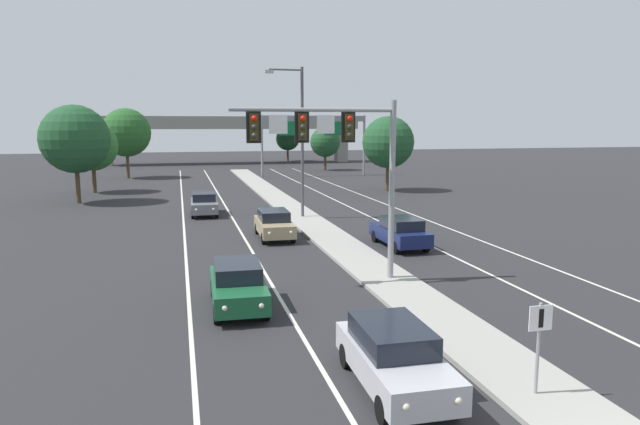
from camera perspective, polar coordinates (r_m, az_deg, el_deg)
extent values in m
cube|color=#9E9B93|center=(27.10, 4.03, -4.71)|extent=(2.40, 110.00, 0.15)
cube|color=silver|center=(32.87, -7.62, -2.48)|extent=(0.14, 100.00, 0.01)
cube|color=silver|center=(35.13, 7.81, -1.76)|extent=(0.14, 100.00, 0.01)
cube|color=silver|center=(32.68, -13.38, -2.71)|extent=(0.14, 100.00, 0.01)
cube|color=silver|center=(36.47, 12.63, -1.50)|extent=(0.14, 100.00, 0.01)
cylinder|color=gray|center=(23.19, 7.20, 2.18)|extent=(0.24, 0.24, 7.20)
cylinder|color=gray|center=(22.08, -0.62, 10.24)|extent=(6.47, 0.16, 0.16)
cube|color=black|center=(22.47, 2.84, 8.55)|extent=(0.56, 0.06, 1.20)
cube|color=#38330F|center=(22.44, 2.87, 8.55)|extent=(0.32, 0.32, 1.00)
sphere|color=red|center=(22.27, 3.00, 9.37)|extent=(0.22, 0.22, 0.22)
sphere|color=#282828|center=(22.27, 3.00, 8.54)|extent=(0.22, 0.22, 0.22)
sphere|color=#282828|center=(22.28, 2.99, 7.72)|extent=(0.22, 0.22, 0.22)
cube|color=black|center=(22.01, -1.83, 8.55)|extent=(0.56, 0.06, 1.20)
cube|color=#38330F|center=(21.97, -1.80, 8.55)|extent=(0.32, 0.32, 1.00)
sphere|color=red|center=(21.81, -1.71, 9.39)|extent=(0.22, 0.22, 0.22)
sphere|color=#282828|center=(21.81, -1.71, 8.54)|extent=(0.22, 0.22, 0.22)
sphere|color=#282828|center=(21.81, -1.70, 7.70)|extent=(0.22, 0.22, 0.22)
cube|color=black|center=(21.70, -6.66, 8.49)|extent=(0.56, 0.06, 1.20)
cube|color=#38330F|center=(21.66, -6.64, 8.49)|extent=(0.32, 0.32, 1.00)
sphere|color=red|center=(21.49, -6.60, 9.34)|extent=(0.22, 0.22, 0.22)
sphere|color=#282828|center=(21.49, -6.59, 8.49)|extent=(0.22, 0.22, 0.22)
sphere|color=#282828|center=(21.49, -6.57, 7.63)|extent=(0.22, 0.22, 0.22)
cube|color=white|center=(22.17, 0.57, 8.81)|extent=(0.70, 0.04, 0.70)
cube|color=white|center=(21.78, -4.20, 8.79)|extent=(0.70, 0.04, 0.70)
cylinder|color=gray|center=(14.51, 20.98, -12.60)|extent=(0.08, 0.08, 2.20)
cube|color=white|center=(14.24, 21.22, -9.82)|extent=(0.60, 0.03, 0.60)
cube|color=black|center=(14.22, 21.26, -9.84)|extent=(0.12, 0.01, 0.44)
cylinder|color=#4C4C51|center=(38.67, -1.78, 6.96)|extent=(0.20, 0.20, 10.00)
cylinder|color=#4C4C51|center=(38.60, -3.46, 14.08)|extent=(2.20, 0.12, 0.12)
cube|color=#B7B7B2|center=(38.40, -5.12, 13.86)|extent=(0.56, 0.28, 0.20)
cube|color=#B7B7BC|center=(14.41, 7.48, -14.71)|extent=(1.87, 4.43, 0.70)
cube|color=black|center=(14.36, 7.22, -12.07)|extent=(1.62, 2.40, 0.56)
sphere|color=#EAE5C6|center=(12.80, 13.62, -17.81)|extent=(0.18, 0.18, 0.18)
sphere|color=#EAE5C6|center=(12.36, 8.57, -18.65)|extent=(0.18, 0.18, 0.18)
cylinder|color=black|center=(13.61, 13.10, -17.98)|extent=(0.23, 0.64, 0.64)
cylinder|color=black|center=(13.04, 6.40, -19.05)|extent=(0.23, 0.64, 0.64)
cylinder|color=black|center=(16.10, 8.28, -13.48)|extent=(0.23, 0.64, 0.64)
cylinder|color=black|center=(15.63, 2.64, -14.10)|extent=(0.23, 0.64, 0.64)
cube|color=#195633|center=(20.41, -8.21, -7.59)|extent=(1.92, 4.45, 0.70)
cube|color=black|center=(20.45, -8.29, -5.72)|extent=(1.65, 2.42, 0.56)
sphere|color=#EAE5C6|center=(18.37, -5.89, -9.25)|extent=(0.18, 0.18, 0.18)
sphere|color=#EAE5C6|center=(18.29, -9.52, -9.42)|extent=(0.18, 0.18, 0.18)
cylinder|color=black|center=(19.16, -5.43, -9.73)|extent=(0.24, 0.65, 0.64)
cylinder|color=black|center=(19.05, -10.28, -9.95)|extent=(0.24, 0.65, 0.64)
cylinder|color=black|center=(22.01, -6.39, -7.28)|extent=(0.24, 0.65, 0.64)
cylinder|color=black|center=(21.91, -10.59, -7.45)|extent=(0.24, 0.65, 0.64)
cube|color=tan|center=(32.35, -4.60, -1.41)|extent=(1.88, 4.43, 0.70)
cube|color=black|center=(32.46, -4.67, -0.25)|extent=(1.63, 2.41, 0.56)
sphere|color=#EAE5C6|center=(30.32, -2.93, -2.00)|extent=(0.18, 0.18, 0.18)
sphere|color=#EAE5C6|center=(30.14, -5.08, -2.08)|extent=(0.18, 0.18, 0.18)
cylinder|color=black|center=(31.09, -2.73, -2.47)|extent=(0.23, 0.64, 0.64)
cylinder|color=black|center=(30.85, -5.66, -2.59)|extent=(0.23, 0.64, 0.64)
cylinder|color=black|center=(33.99, -3.62, -1.51)|extent=(0.23, 0.64, 0.64)
cylinder|color=black|center=(33.78, -6.30, -1.61)|extent=(0.23, 0.64, 0.64)
cube|color=slate|center=(41.36, -11.51, 0.67)|extent=(1.92, 4.45, 0.70)
cube|color=black|center=(41.49, -11.54, 1.58)|extent=(1.65, 2.42, 0.56)
sphere|color=#EAE5C6|center=(39.20, -10.61, 0.33)|extent=(0.18, 0.18, 0.18)
sphere|color=#EAE5C6|center=(39.19, -12.29, 0.28)|extent=(0.18, 0.18, 0.18)
cylinder|color=black|center=(39.94, -10.31, -0.08)|extent=(0.24, 0.65, 0.64)
cylinder|color=black|center=(39.92, -12.60, -0.16)|extent=(0.24, 0.65, 0.64)
cylinder|color=black|center=(42.91, -10.46, 0.52)|extent=(0.24, 0.65, 0.64)
cylinder|color=black|center=(42.89, -12.60, 0.45)|extent=(0.24, 0.65, 0.64)
cube|color=#141E4C|center=(30.27, 7.97, -2.18)|extent=(1.89, 4.44, 0.70)
cube|color=black|center=(29.96, 8.16, -1.08)|extent=(1.63, 2.41, 0.56)
sphere|color=#EAE5C6|center=(32.04, 5.50, -1.44)|extent=(0.18, 0.18, 0.18)
sphere|color=#EAE5C6|center=(32.46, 7.41, -1.34)|extent=(0.18, 0.18, 0.18)
cylinder|color=black|center=(31.41, 5.54, -2.39)|extent=(0.23, 0.64, 0.64)
cylinder|color=black|center=(32.00, 8.23, -2.23)|extent=(0.23, 0.64, 0.64)
cylinder|color=black|center=(28.69, 7.66, -3.50)|extent=(0.23, 0.64, 0.64)
cylinder|color=black|center=(29.33, 10.55, -3.30)|extent=(0.23, 0.64, 0.64)
cylinder|color=gray|center=(69.71, -5.83, 6.60)|extent=(0.28, 0.28, 7.50)
cylinder|color=gray|center=(72.70, 4.43, 6.71)|extent=(0.28, 0.28, 7.50)
cube|color=gray|center=(70.88, -0.60, 9.39)|extent=(13.00, 0.36, 0.70)
cube|color=#0F6033|center=(70.08, -2.86, 8.40)|extent=(3.20, 0.08, 1.70)
cube|color=#0F6033|center=(71.40, 1.70, 8.42)|extent=(3.20, 0.08, 1.70)
cube|color=gray|center=(95.47, -9.14, 8.59)|extent=(42.40, 6.40, 1.10)
cube|color=gray|center=(92.48, -8.99, 9.21)|extent=(42.40, 0.36, 0.90)
cube|color=gray|center=(95.82, -20.67, 6.12)|extent=(1.80, 2.40, 5.65)
cube|color=gray|center=(99.04, 2.12, 6.75)|extent=(1.80, 2.40, 5.65)
cylinder|color=#4C3823|center=(57.85, -21.65, 3.12)|extent=(0.36, 0.36, 2.55)
sphere|color=#2D6B2D|center=(57.65, -21.83, 6.22)|extent=(4.67, 4.67, 4.67)
cylinder|color=#4C3823|center=(80.11, 0.52, 5.06)|extent=(0.36, 0.36, 2.28)
sphere|color=#1E4C28|center=(79.97, 0.52, 7.06)|extent=(4.17, 4.17, 4.17)
cylinder|color=#4C3823|center=(50.51, -23.06, 2.56)|extent=(0.36, 0.36, 3.02)
sphere|color=#1E4C28|center=(50.28, -23.32, 6.76)|extent=(5.52, 5.52, 5.52)
cylinder|color=#4C3823|center=(100.53, -3.24, 5.81)|extent=(0.36, 0.36, 2.27)
sphere|color=#1E4C28|center=(100.42, -3.26, 7.40)|extent=(4.15, 4.15, 4.15)
cylinder|color=#4C3823|center=(55.51, 6.78, 3.55)|extent=(0.36, 0.36, 2.72)
sphere|color=#1E4C28|center=(55.30, 6.84, 7.00)|extent=(4.97, 4.97, 4.97)
cylinder|color=#4C3823|center=(72.04, -18.67, 4.51)|extent=(0.36, 0.36, 3.14)
sphere|color=#235623|center=(71.88, -18.83, 7.58)|extent=(5.74, 5.74, 5.74)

